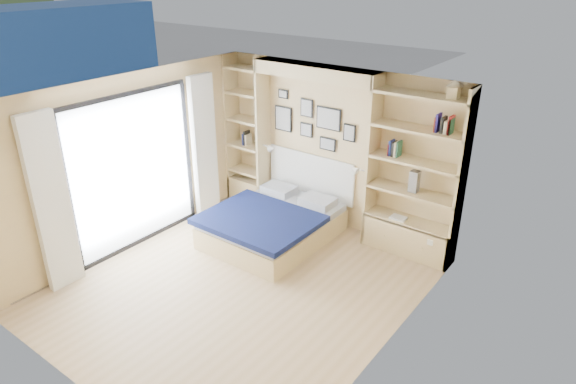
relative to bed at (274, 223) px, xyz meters
The scene contains 9 objects.
ground 1.36m from the bed, 70.23° to the right, with size 4.50×4.50×0.00m, color tan.
room_shell 0.86m from the bed, 76.57° to the left, with size 4.50×4.50×4.50m.
bed is the anchor object (origin of this frame).
photo_gallery 1.66m from the bed, 90.11° to the left, with size 1.48×0.02×0.82m.
reading_lamps 1.13m from the bed, 78.66° to the left, with size 1.92×0.12×0.15m.
shelf_decor 2.27m from the bed, 27.63° to the left, with size 3.52×0.23×2.03m.
deck 3.40m from the bed, 158.33° to the right, with size 3.20×4.00×0.05m, color #776757.
deck_chair 3.17m from the bed, behind, with size 0.54×0.80×0.76m.
shipping_container 11.19m from the bed, 165.97° to the left, with size 2.55×6.38×2.66m, color navy.
Camera 1 is at (3.81, -4.08, 3.88)m, focal length 32.00 mm.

